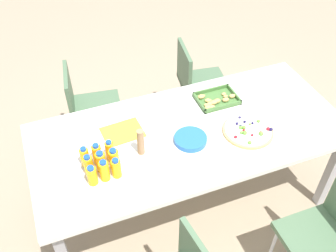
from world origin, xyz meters
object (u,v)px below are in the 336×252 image
juice_bottle_4 (101,162)px  juice_bottle_7 (97,154)px  napkin_stack (142,168)px  chair_near_right (330,232)px  juice_bottle_6 (85,157)px  chair_far_right (197,80)px  chair_far_left (87,105)px  paper_folder (123,132)px  juice_bottle_5 (114,158)px  juice_bottle_8 (110,150)px  juice_bottle_2 (116,168)px  fruit_pizza (248,130)px  cardboard_tube (141,142)px  plate_stack (190,139)px  party_table (190,138)px  juice_bottle_3 (89,165)px  juice_bottle_0 (92,176)px  snack_tray (216,100)px  juice_bottle_1 (104,171)px

juice_bottle_4 → juice_bottle_7: size_ratio=1.04×
juice_bottle_7 → napkin_stack: size_ratio=0.94×
chair_near_right → juice_bottle_6: bearing=57.4°
juice_bottle_7 → juice_bottle_6: bearing=-178.8°
chair_far_right → chair_far_left: bearing=-82.1°
paper_folder → juice_bottle_4: bearing=-127.5°
juice_bottle_5 → juice_bottle_8: juice_bottle_8 is taller
juice_bottle_2 → juice_bottle_8: (0.00, 0.15, 0.00)m
chair_far_right → juice_bottle_2: size_ratio=6.09×
napkin_stack → paper_folder: (-0.02, 0.34, -0.00)m
fruit_pizza → cardboard_tube: cardboard_tube is taller
juice_bottle_6 → chair_near_right: bearing=-33.2°
fruit_pizza → plate_stack: 0.39m
party_table → juice_bottle_8: 0.56m
juice_bottle_3 → cardboard_tube: size_ratio=0.77×
juice_bottle_5 → napkin_stack: 0.18m
juice_bottle_0 → juice_bottle_3: juice_bottle_3 is taller
chair_far_right → paper_folder: size_ratio=3.19×
juice_bottle_4 → paper_folder: 0.34m
juice_bottle_7 → juice_bottle_0: bearing=-113.3°
juice_bottle_0 → snack_tray: 1.06m
juice_bottle_2 → plate_stack: size_ratio=0.65×
juice_bottle_7 → snack_tray: size_ratio=0.49×
chair_near_right → juice_bottle_8: bearing=53.8°
juice_bottle_4 → plate_stack: bearing=2.8°
chair_far_right → paper_folder: bearing=-43.6°
chair_far_left → juice_bottle_7: juice_bottle_7 is taller
fruit_pizza → cardboard_tube: bearing=173.9°
juice_bottle_6 → fruit_pizza: size_ratio=0.43×
chair_near_right → fruit_pizza: (-0.19, 0.71, 0.27)m
juice_bottle_1 → juice_bottle_8: size_ratio=1.06×
juice_bottle_1 → napkin_stack: bearing=-2.7°
party_table → juice_bottle_3: bearing=-171.1°
paper_folder → plate_stack: bearing=-31.3°
chair_near_right → chair_far_left: 1.98m
snack_tray → cardboard_tube: 0.71m
juice_bottle_4 → paper_folder: (0.20, 0.26, -0.07)m
napkin_stack → paper_folder: size_ratio=0.58×
juice_bottle_2 → juice_bottle_7: size_ratio=0.97×
chair_far_right → juice_bottle_8: bearing=-40.6°
juice_bottle_8 → fruit_pizza: size_ratio=0.42×
juice_bottle_4 → snack_tray: bearing=19.9°
chair_near_right → fruit_pizza: bearing=15.5°
chair_far_right → juice_bottle_7: 1.38m
party_table → juice_bottle_3: 0.71m
juice_bottle_6 → fruit_pizza: (1.05, -0.10, -0.05)m
juice_bottle_6 → juice_bottle_8: (0.15, 0.00, -0.00)m
chair_near_right → paper_folder: (-0.96, 1.00, 0.25)m
chair_far_right → cardboard_tube: bearing=-33.5°
chair_near_right → juice_bottle_0: 1.43m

